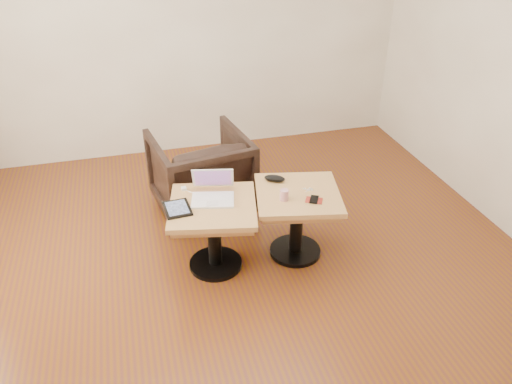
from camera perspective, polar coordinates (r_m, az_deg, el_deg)
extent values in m
cube|color=#59281B|center=(3.77, -1.58, -9.31)|extent=(4.50, 4.50, 0.01)
cube|color=#C2B39C|center=(5.21, -8.05, 18.69)|extent=(4.50, 0.02, 2.70)
cylinder|color=black|center=(3.85, -4.62, -8.15)|extent=(0.40, 0.40, 0.03)
cylinder|color=black|center=(3.69, -4.79, -5.05)|extent=(0.10, 0.10, 0.48)
cube|color=brown|center=(3.57, -4.94, -2.22)|extent=(0.66, 0.66, 0.04)
cube|color=#B8833D|center=(3.54, -4.97, -1.65)|extent=(0.72, 0.72, 0.04)
cylinder|color=black|center=(3.97, 4.49, -6.69)|extent=(0.40, 0.40, 0.03)
cylinder|color=black|center=(3.82, 4.64, -3.64)|extent=(0.10, 0.10, 0.48)
cube|color=brown|center=(3.70, 4.78, -0.85)|extent=(0.66, 0.66, 0.04)
cube|color=#B8833D|center=(3.68, 4.81, -0.30)|extent=(0.72, 0.72, 0.04)
cube|color=white|center=(3.56, -4.96, -0.92)|extent=(0.34, 0.27, 0.02)
cube|color=silver|center=(3.59, -4.95, -0.52)|extent=(0.26, 0.15, 0.00)
cube|color=silver|center=(3.51, -5.00, -1.30)|extent=(0.09, 0.07, 0.00)
cube|color=white|center=(3.64, -4.95, 1.62)|extent=(0.31, 0.15, 0.18)
cube|color=maroon|center=(3.64, -4.95, 1.62)|extent=(0.27, 0.13, 0.15)
cube|color=black|center=(3.50, -8.99, -1.89)|extent=(0.19, 0.24, 0.01)
cube|color=#191E38|center=(3.50, -9.01, -1.78)|extent=(0.16, 0.20, 0.00)
cube|color=white|center=(3.72, -8.25, 0.40)|extent=(0.04, 0.04, 0.02)
ellipsoid|color=black|center=(3.79, 2.15, 1.57)|extent=(0.18, 0.14, 0.05)
cylinder|color=#C2425C|center=(3.55, 3.24, -0.33)|extent=(0.08, 0.08, 0.08)
sphere|color=white|center=(3.70, 5.95, 0.27)|extent=(0.01, 0.01, 0.01)
sphere|color=white|center=(3.71, 6.15, 0.42)|extent=(0.01, 0.01, 0.01)
sphere|color=white|center=(3.71, 5.64, 0.39)|extent=(0.01, 0.01, 0.01)
sphere|color=white|center=(3.70, 6.42, 0.25)|extent=(0.01, 0.01, 0.01)
cylinder|color=white|center=(3.70, 5.94, 0.21)|extent=(0.07, 0.04, 0.00)
cube|color=maroon|center=(3.58, 6.65, -0.95)|extent=(0.14, 0.13, 0.01)
cube|color=black|center=(3.58, 6.66, -0.85)|extent=(0.10, 0.12, 0.01)
imported|color=black|center=(4.34, -6.34, 2.18)|extent=(0.89, 0.90, 0.72)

